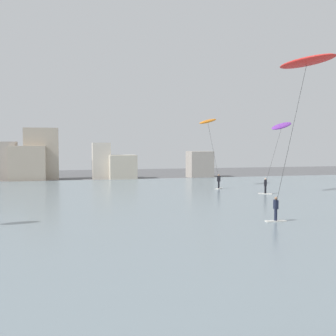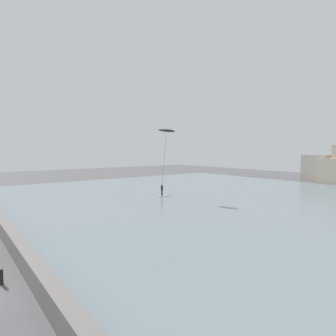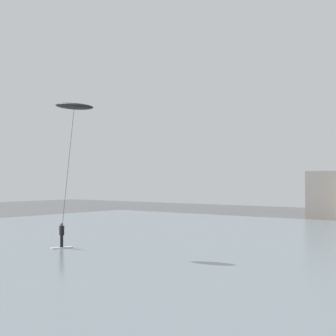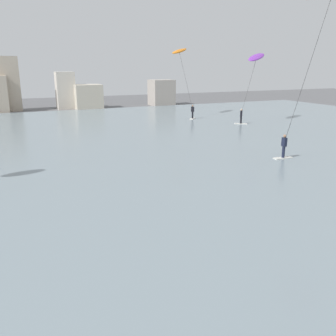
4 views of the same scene
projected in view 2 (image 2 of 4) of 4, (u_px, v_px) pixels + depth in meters
The scene contains 4 objects.
seawall_barrier at pixel (32, 268), 14.33m from camera, with size 60.00×0.70×1.15m, color slate.
water_bay at pixel (299, 210), 30.66m from camera, with size 84.00×52.00×0.10m, color gray.
bollard_post at pixel (1, 277), 13.77m from camera, with size 0.18×0.18×0.77m, color black.
kitesurfer_black at pixel (166, 138), 37.51m from camera, with size 3.78×2.10×9.39m.
Camera 2 is at (15.25, 0.27, 6.58)m, focal length 30.26 mm.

